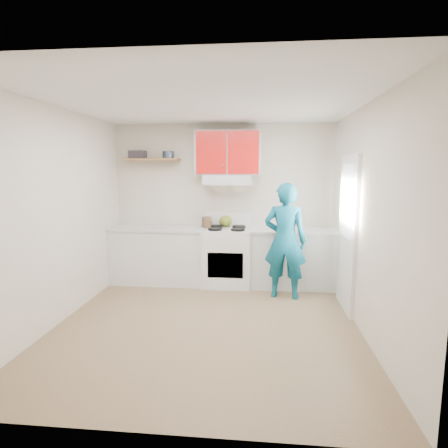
# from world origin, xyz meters

# --- Properties ---
(floor) EXTENTS (3.80, 3.80, 0.00)m
(floor) POSITION_xyz_m (0.00, 0.00, 0.00)
(floor) COLOR brown
(floor) RESTS_ON ground
(ceiling) EXTENTS (3.60, 3.80, 0.04)m
(ceiling) POSITION_xyz_m (0.00, 0.00, 2.60)
(ceiling) COLOR white
(ceiling) RESTS_ON floor
(back_wall) EXTENTS (3.60, 0.04, 2.60)m
(back_wall) POSITION_xyz_m (0.00, 1.90, 1.30)
(back_wall) COLOR beige
(back_wall) RESTS_ON floor
(front_wall) EXTENTS (3.60, 0.04, 2.60)m
(front_wall) POSITION_xyz_m (0.00, -1.90, 1.30)
(front_wall) COLOR beige
(front_wall) RESTS_ON floor
(left_wall) EXTENTS (0.04, 3.80, 2.60)m
(left_wall) POSITION_xyz_m (-1.80, 0.00, 1.30)
(left_wall) COLOR beige
(left_wall) RESTS_ON floor
(right_wall) EXTENTS (0.04, 3.80, 2.60)m
(right_wall) POSITION_xyz_m (1.80, 0.00, 1.30)
(right_wall) COLOR beige
(right_wall) RESTS_ON floor
(door) EXTENTS (0.05, 0.85, 2.05)m
(door) POSITION_xyz_m (1.78, 0.70, 1.02)
(door) COLOR white
(door) RESTS_ON floor
(door_glass) EXTENTS (0.01, 0.55, 0.95)m
(door_glass) POSITION_xyz_m (1.75, 0.70, 1.45)
(door_glass) COLOR white
(door_glass) RESTS_ON door
(counter_left) EXTENTS (1.52, 0.60, 0.90)m
(counter_left) POSITION_xyz_m (-1.04, 1.60, 0.45)
(counter_left) COLOR silver
(counter_left) RESTS_ON floor
(counter_right) EXTENTS (1.32, 0.60, 0.90)m
(counter_right) POSITION_xyz_m (1.14, 1.60, 0.45)
(counter_right) COLOR silver
(counter_right) RESTS_ON floor
(stove) EXTENTS (0.76, 0.65, 0.92)m
(stove) POSITION_xyz_m (0.10, 1.57, 0.46)
(stove) COLOR white
(stove) RESTS_ON floor
(range_hood) EXTENTS (0.76, 0.44, 0.15)m
(range_hood) POSITION_xyz_m (0.10, 1.68, 1.70)
(range_hood) COLOR silver
(range_hood) RESTS_ON back_wall
(upper_cabinets) EXTENTS (1.02, 0.33, 0.70)m
(upper_cabinets) POSITION_xyz_m (0.10, 1.73, 2.12)
(upper_cabinets) COLOR red
(upper_cabinets) RESTS_ON back_wall
(shelf) EXTENTS (0.90, 0.30, 0.04)m
(shelf) POSITION_xyz_m (-1.15, 1.75, 2.02)
(shelf) COLOR brown
(shelf) RESTS_ON back_wall
(books) EXTENTS (0.28, 0.22, 0.13)m
(books) POSITION_xyz_m (-1.40, 1.77, 2.10)
(books) COLOR #363036
(books) RESTS_ON shelf
(tin) EXTENTS (0.22, 0.22, 0.11)m
(tin) POSITION_xyz_m (-0.87, 1.71, 2.09)
(tin) COLOR #333D4C
(tin) RESTS_ON shelf
(kettle) EXTENTS (0.23, 0.23, 0.19)m
(kettle) POSITION_xyz_m (0.05, 1.81, 1.01)
(kettle) COLOR olive
(kettle) RESTS_ON stove
(crock) EXTENTS (0.21, 0.21, 0.19)m
(crock) POSITION_xyz_m (-0.25, 1.68, 1.00)
(crock) COLOR #4E3622
(crock) RESTS_ON counter_left
(cutting_board) EXTENTS (0.30, 0.23, 0.02)m
(cutting_board) POSITION_xyz_m (0.76, 1.59, 0.91)
(cutting_board) COLOR olive
(cutting_board) RESTS_ON counter_right
(silicone_mat) EXTENTS (0.35, 0.30, 0.01)m
(silicone_mat) POSITION_xyz_m (1.63, 1.58, 0.90)
(silicone_mat) COLOR red
(silicone_mat) RESTS_ON counter_right
(person) EXTENTS (0.67, 0.50, 1.68)m
(person) POSITION_xyz_m (0.99, 1.06, 0.84)
(person) COLOR #0D607A
(person) RESTS_ON floor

